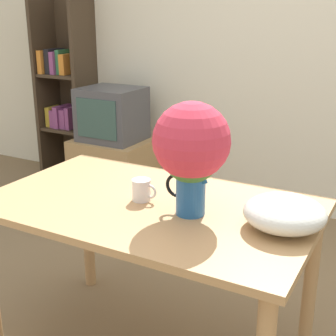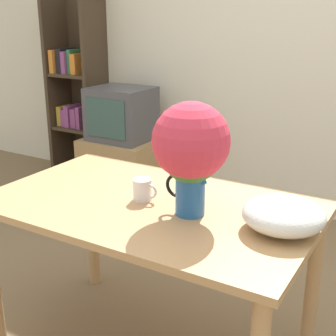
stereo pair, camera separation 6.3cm
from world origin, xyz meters
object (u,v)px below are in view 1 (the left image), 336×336
(coffee_mug, at_px, (142,190))
(flower_vase, at_px, (191,148))
(tv_set, at_px, (112,114))
(white_bowl, at_px, (285,213))

(coffee_mug, bearing_deg, flower_vase, -6.37)
(coffee_mug, relative_size, tv_set, 0.23)
(flower_vase, xyz_separation_m, white_bowl, (0.35, 0.04, -0.20))
(coffee_mug, bearing_deg, white_bowl, 1.61)
(flower_vase, distance_m, coffee_mug, 0.32)
(flower_vase, bearing_deg, white_bowl, 6.92)
(tv_set, bearing_deg, flower_vase, -46.84)
(white_bowl, bearing_deg, flower_vase, -173.08)
(white_bowl, distance_m, tv_set, 2.37)
(coffee_mug, relative_size, white_bowl, 0.37)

